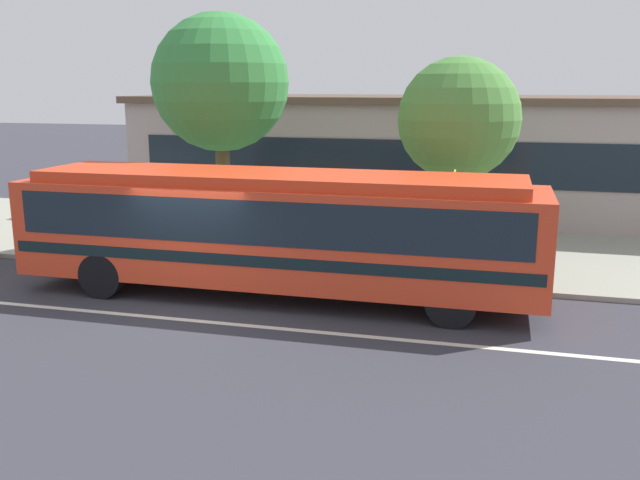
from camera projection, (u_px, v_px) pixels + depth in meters
ground_plane at (192, 307)px, 14.57m from camera, size 120.00×120.00×0.00m
sidewalk_slab at (285, 238)px, 20.76m from camera, size 60.00×8.00×0.12m
lane_stripe_center at (175, 319)px, 13.82m from camera, size 56.00×0.16×0.01m
transit_bus at (276, 225)px, 15.00m from camera, size 11.49×2.54×2.75m
pedestrian_waiting_near_sign at (139, 223)px, 18.09m from camera, size 0.45×0.45×1.58m
bus_stop_sign at (453, 211)px, 15.68m from camera, size 0.08×0.44×2.59m
street_tree_near_stop at (220, 84)px, 18.66m from camera, size 3.73×3.73×6.39m
street_tree_mid_block at (459, 120)px, 17.19m from camera, size 3.07×3.07×5.18m
station_building at (445, 156)px, 24.66m from camera, size 22.12×6.80×4.20m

